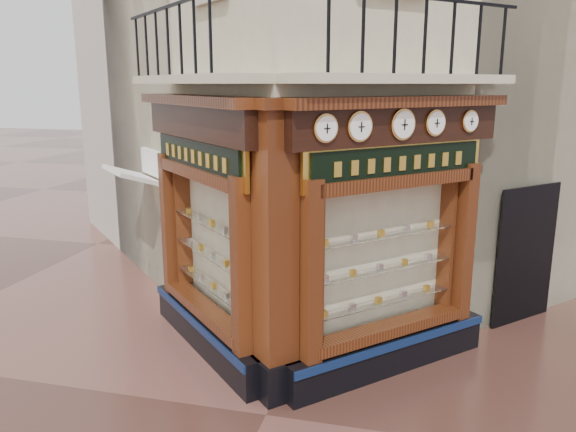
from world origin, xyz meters
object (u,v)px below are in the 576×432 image
(corner_pilaster, at_px, (275,259))
(clock_b, at_px, (360,127))
(clock_c, at_px, (403,124))
(signboard_left, at_px, (197,156))
(awning, at_px, (139,295))
(clock_d, at_px, (435,123))
(clock_e, at_px, (470,121))
(clock_a, at_px, (326,128))
(signboard_right, at_px, (399,163))

(corner_pilaster, distance_m, clock_b, 1.98)
(clock_c, height_order, signboard_left, clock_c)
(awning, xyz_separation_m, signboard_left, (2.19, -1.93, 3.10))
(signboard_left, bearing_deg, clock_d, -130.10)
(corner_pilaster, distance_m, clock_e, 3.42)
(clock_d, xyz_separation_m, signboard_left, (-3.37, -0.29, -0.52))
(clock_c, relative_size, signboard_left, 0.18)
(clock_a, xyz_separation_m, clock_b, (0.36, 0.36, -0.00))
(corner_pilaster, bearing_deg, signboard_right, -10.25)
(clock_b, xyz_separation_m, clock_e, (1.40, 1.40, 0.00))
(clock_d, bearing_deg, corner_pilaster, 169.34)
(clock_b, xyz_separation_m, signboard_left, (-2.45, 0.63, -0.52))
(corner_pilaster, bearing_deg, clock_e, -8.24)
(clock_c, distance_m, signboard_left, 3.00)
(clock_c, xyz_separation_m, signboard_left, (-2.95, 0.12, -0.52))
(corner_pilaster, relative_size, clock_b, 10.38)
(clock_c, bearing_deg, signboard_right, 59.43)
(corner_pilaster, relative_size, signboard_right, 1.78)
(clock_a, distance_m, awning, 6.32)
(clock_b, bearing_deg, corner_pilaster, 156.29)
(signboard_right, bearing_deg, clock_a, -175.12)
(signboard_right, bearing_deg, clock_d, -12.02)
(clock_a, xyz_separation_m, clock_c, (0.87, 0.87, 0.00))
(clock_b, height_order, signboard_left, clock_b)
(clock_c, distance_m, signboard_right, 0.54)
(clock_b, bearing_deg, clock_e, 0.00)
(clock_c, distance_m, clock_e, 1.27)
(clock_e, relative_size, signboard_right, 0.14)
(clock_e, bearing_deg, signboard_right, 174.74)
(clock_c, xyz_separation_m, awning, (-5.15, 2.06, -3.62))
(clock_d, height_order, signboard_left, clock_d)
(clock_e, bearing_deg, awning, 124.12)
(corner_pilaster, height_order, signboard_right, corner_pilaster)
(clock_e, distance_m, awning, 7.14)
(clock_c, bearing_deg, awning, 113.22)
(clock_d, xyz_separation_m, awning, (-5.56, 1.64, -3.62))
(clock_b, bearing_deg, clock_d, 0.00)
(clock_a, distance_m, clock_c, 1.23)
(clock_a, xyz_separation_m, clock_d, (1.28, 1.28, 0.00))
(clock_c, bearing_deg, corner_pilaster, 165.78)
(corner_pilaster, bearing_deg, clock_a, -43.09)
(clock_d, relative_size, signboard_left, 0.16)
(clock_c, relative_size, clock_e, 1.31)
(clock_d, relative_size, clock_e, 1.15)
(clock_e, bearing_deg, signboard_left, 146.32)
(corner_pilaster, distance_m, signboard_right, 2.12)
(corner_pilaster, xyz_separation_m, awning, (-3.65, 2.95, -1.95))
(clock_c, height_order, signboard_right, clock_c)
(clock_d, bearing_deg, signboard_right, 167.98)
(awning, bearing_deg, signboard_left, -176.40)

